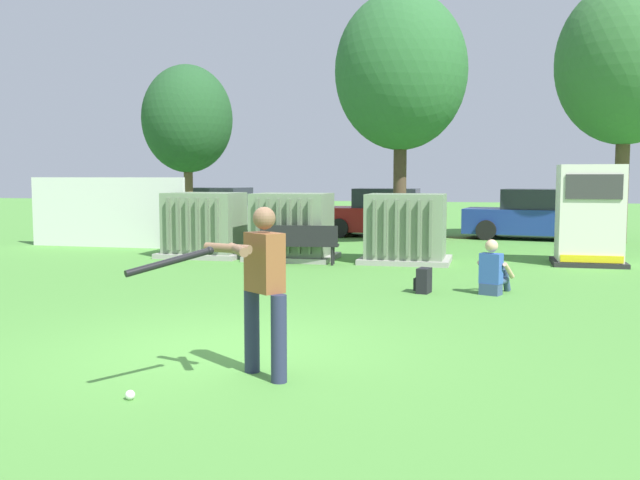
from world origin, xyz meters
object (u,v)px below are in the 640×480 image
transformer_mid_east (406,229)px  parked_car_leftmost (215,212)px  batter (260,283)px  backpack (423,281)px  park_bench (299,242)px  parked_car_right_of_center (533,216)px  transformer_west (205,225)px  parked_car_left_of_center (383,214)px  generator_enclosure (589,216)px  seated_spectator (493,273)px  transformer_mid_west (292,227)px  sports_ball (130,395)px

transformer_mid_east → parked_car_leftmost: size_ratio=0.48×
batter → backpack: bearing=78.7°
transformer_mid_east → parked_car_leftmost: (-7.76, 7.23, -0.04)m
park_bench → backpack: park_bench is taller
park_bench → parked_car_right_of_center: bearing=55.1°
transformer_west → transformer_mid_east: size_ratio=1.00×
backpack → parked_car_left_of_center: parked_car_left_of_center is taller
generator_enclosure → parked_car_leftmost: generator_enclosure is taller
generator_enclosure → backpack: 5.96m
seated_spectator → backpack: (-1.19, -0.18, -0.16)m
transformer_mid_west → park_bench: bearing=-65.0°
sports_ball → batter: bearing=45.2°
transformer_mid_west → backpack: 5.58m
transformer_mid_east → parked_car_left_of_center: bearing=102.8°
seated_spectator → parked_car_right_of_center: 11.22m
seated_spectator → park_bench: bearing=144.4°
generator_enclosure → parked_car_right_of_center: 6.53m
batter → sports_ball: batter is taller
backpack → parked_car_leftmost: (-8.58, 11.53, 0.54)m
generator_enclosure → parked_car_right_of_center: (-0.88, 6.46, -0.38)m
transformer_mid_east → parked_car_leftmost: 10.61m
transformer_mid_east → parked_car_left_of_center: size_ratio=0.50×
batter → transformer_mid_west: bearing=104.1°
parked_car_right_of_center → seated_spectator: bearing=-96.5°
transformer_west → sports_ball: (3.86, -10.89, -0.74)m
transformer_mid_west → sports_ball: (1.53, -10.79, -0.74)m
sports_ball → parked_car_right_of_center: (4.52, 17.88, 0.71)m
park_bench → batter: (2.03, -8.90, 0.44)m
parked_car_left_of_center → batter: bearing=-85.7°
transformer_west → batter: 11.04m
parked_car_right_of_center → park_bench: bearing=-124.9°
transformer_mid_east → parked_car_right_of_center: size_ratio=0.48×
transformer_west → generator_enclosure: generator_enclosure is taller
generator_enclosure → parked_car_left_of_center: size_ratio=0.55×
transformer_west → parked_car_right_of_center: 10.91m
transformer_mid_west → parked_car_leftmost: size_ratio=0.48×
transformer_mid_east → backpack: size_ratio=4.77×
park_bench → sports_ball: 9.92m
transformer_west → parked_car_left_of_center: bearing=63.0°
generator_enclosure → transformer_west: bearing=-176.7°
generator_enclosure → parked_car_leftmost: size_ratio=0.53×
parked_car_leftmost → parked_car_right_of_center: bearing=-1.1°
seated_spectator → parked_car_leftmost: (-9.76, 11.36, 0.38)m
backpack → parked_car_leftmost: parked_car_leftmost is taller
transformer_mid_east → park_bench: bearing=-156.4°
transformer_west → seated_spectator: transformer_west is taller
transformer_mid_west → park_bench: size_ratio=1.15×
parked_car_leftmost → sports_ball: bearing=-70.2°
transformer_mid_west → parked_car_left_of_center: size_ratio=0.50×
generator_enclosure → backpack: (-3.33, -4.86, -0.92)m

